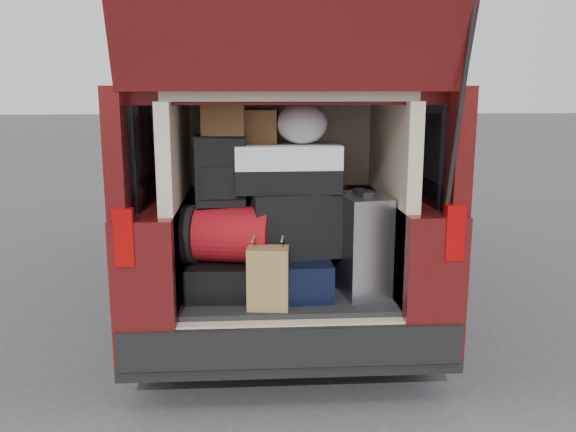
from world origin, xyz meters
name	(u,v)px	position (x,y,z in m)	size (l,w,h in m)	color
ground	(288,385)	(0.00, 0.00, 0.00)	(80.00, 80.00, 0.00)	#3B3B3D
minivan	(275,188)	(0.00, 1.86, 0.91)	(1.90, 5.35, 2.77)	black
load_floor	(285,325)	(0.00, 0.28, 0.28)	(1.24, 1.05, 0.55)	black
black_hardshell	(220,276)	(-0.41, 0.16, 0.65)	(0.37, 0.51, 0.20)	black
navy_hardshell	(294,275)	(0.05, 0.12, 0.66)	(0.41, 0.51, 0.22)	black
silver_roller	(362,244)	(0.45, 0.10, 0.85)	(0.25, 0.40, 0.60)	white
kraft_bag	(268,278)	(-0.12, -0.14, 0.73)	(0.23, 0.15, 0.35)	#A28149
red_duffel	(227,234)	(-0.35, 0.12, 0.92)	(0.51, 0.33, 0.33)	#9E0E16
black_soft_case	(295,223)	(0.05, 0.19, 0.97)	(0.54, 0.33, 0.39)	black
backpack	(220,171)	(-0.39, 0.16, 1.29)	(0.29, 0.18, 0.41)	black
twotone_duffel	(287,168)	(0.01, 0.20, 1.30)	(0.62, 0.32, 0.28)	white
grocery_sack_lower	(223,116)	(-0.36, 0.17, 1.61)	(0.24, 0.20, 0.22)	brown
grocery_sack_upper	(261,127)	(-0.15, 0.27, 1.54)	(0.20, 0.16, 0.20)	brown
plastic_bag_center	(302,124)	(0.10, 0.21, 1.56)	(0.30, 0.28, 0.24)	silver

